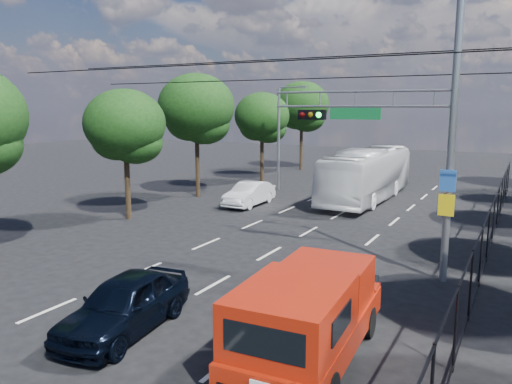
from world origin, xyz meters
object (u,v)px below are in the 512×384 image
Objects in this scene: red_pickup at (309,314)px; white_van at (249,194)px; navy_hatchback at (125,304)px; white_bus at (367,174)px; signal_mast at (413,122)px.

red_pickup reaches higher than white_van.
navy_hatchback is 1.04× the size of white_van.
navy_hatchback is 16.90m from white_van.
navy_hatchback is at bearing -90.33° from white_bus.
navy_hatchback is at bearing -72.41° from white_van.
red_pickup is 18.27m from white_van.
white_van is (-10.14, 15.19, -0.46)m from red_pickup.
navy_hatchback is (-4.77, -0.83, -0.41)m from red_pickup.
signal_mast is at bearing -37.96° from white_van.
white_bus is at bearing 41.72° from white_van.
white_bus is at bearing 102.82° from red_pickup.
white_bus is 7.57m from white_van.
white_bus is (-4.62, 20.29, 0.45)m from red_pickup.
white_van is (-5.37, 16.02, -0.05)m from navy_hatchback.
white_van is (-5.53, -5.09, -0.91)m from white_bus.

